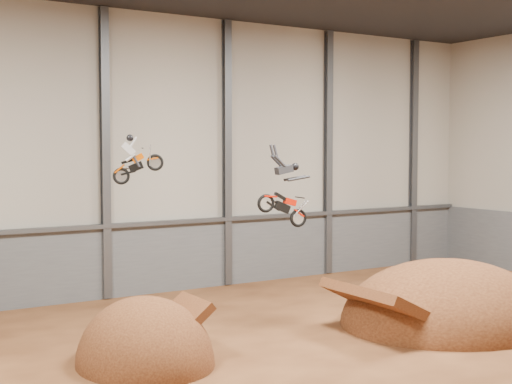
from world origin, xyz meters
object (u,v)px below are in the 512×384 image
takeoff_ramp (145,364)px  fmx_rider_a (141,153)px  fmx_rider_b (279,186)px  landing_ramp (446,323)px

takeoff_ramp → fmx_rider_a: (0.56, 1.52, 7.12)m
fmx_rider_a → fmx_rider_b: 5.57m
fmx_rider_b → fmx_rider_a: bearing=178.8°
landing_ramp → fmx_rider_a: 14.54m
takeoff_ramp → fmx_rider_b: 8.34m
fmx_rider_b → landing_ramp: bearing=-9.9°
landing_ramp → fmx_rider_a: bearing=166.9°
landing_ramp → takeoff_ramp: bearing=174.0°
takeoff_ramp → fmx_rider_b: size_ratio=1.77×
takeoff_ramp → landing_ramp: bearing=-6.0°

